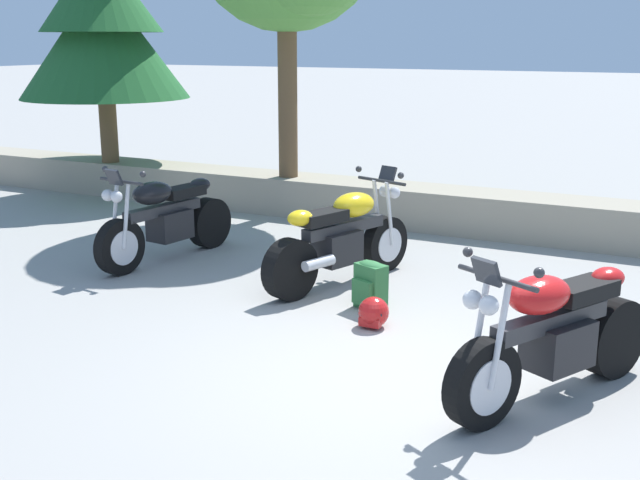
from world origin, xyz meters
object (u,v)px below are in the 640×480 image
object	(u,v)px
motorcycle_red_far_right	(552,336)
rider_backpack	(370,284)
rider_helmet	(373,313)
pine_tree_far_left	(101,20)
motorcycle_yellow_centre	(342,239)
motorcycle_black_near_left	(165,220)

from	to	relation	value
motorcycle_red_far_right	rider_backpack	distance (m)	2.32
rider_backpack	rider_helmet	xyz separation A→B (m)	(0.23, -0.46, -0.11)
rider_backpack	pine_tree_far_left	bearing A→B (deg)	151.48
motorcycle_yellow_centre	rider_backpack	bearing A→B (deg)	-45.64
motorcycle_yellow_centre	rider_helmet	world-z (taller)	motorcycle_yellow_centre
motorcycle_black_near_left	pine_tree_far_left	world-z (taller)	pine_tree_far_left
motorcycle_black_near_left	motorcycle_red_far_right	world-z (taller)	same
motorcycle_black_near_left	pine_tree_far_left	size ratio (longest dim) A/B	0.52
motorcycle_yellow_centre	rider_backpack	distance (m)	0.87
rider_backpack	rider_helmet	size ratio (longest dim) A/B	1.68
motorcycle_yellow_centre	rider_backpack	size ratio (longest dim) A/B	4.27
motorcycle_black_near_left	motorcycle_red_far_right	size ratio (longest dim) A/B	1.08
rider_helmet	motorcycle_yellow_centre	bearing A→B (deg)	127.50
motorcycle_black_near_left	pine_tree_far_left	distance (m)	4.93
motorcycle_yellow_centre	pine_tree_far_left	world-z (taller)	pine_tree_far_left
motorcycle_red_far_right	pine_tree_far_left	distance (m)	9.55
motorcycle_yellow_centre	motorcycle_red_far_right	bearing A→B (deg)	-36.35
motorcycle_red_far_right	rider_helmet	xyz separation A→B (m)	(-1.70, 0.79, -0.35)
motorcycle_black_near_left	motorcycle_red_far_right	bearing A→B (deg)	-20.18
motorcycle_black_near_left	rider_backpack	xyz separation A→B (m)	(2.82, -0.49, -0.24)
rider_backpack	pine_tree_far_left	xyz separation A→B (m)	(-6.11, 3.32, 2.57)
motorcycle_yellow_centre	rider_helmet	xyz separation A→B (m)	(0.81, -1.06, -0.35)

